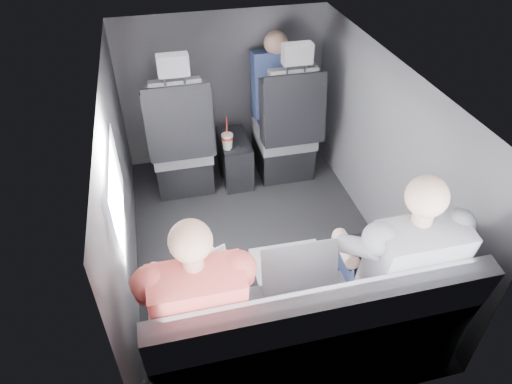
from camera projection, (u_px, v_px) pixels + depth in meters
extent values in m
plane|color=black|center=(258.00, 244.00, 3.45)|extent=(2.60, 2.60, 0.00)
plane|color=#B2B2AD|center=(259.00, 75.00, 2.62)|extent=(2.60, 2.60, 0.00)
cube|color=#56565B|center=(120.00, 190.00, 2.87)|extent=(0.02, 2.60, 1.35)
cube|color=#56565B|center=(383.00, 154.00, 3.20)|extent=(0.02, 2.60, 1.35)
cube|color=#56565B|center=(224.00, 89.00, 4.03)|extent=(1.80, 0.02, 1.35)
cube|color=#56565B|center=(328.00, 334.00, 2.04)|extent=(1.80, 0.02, 1.35)
cube|color=white|center=(117.00, 190.00, 2.51)|extent=(0.02, 0.75, 0.42)
cube|color=black|center=(294.00, 102.00, 3.56)|extent=(0.35, 0.11, 0.59)
cube|color=black|center=(183.00, 168.00, 3.98)|extent=(0.46, 0.48, 0.30)
cube|color=slate|center=(181.00, 147.00, 3.83)|extent=(0.48, 0.46, 0.14)
cube|color=slate|center=(179.00, 119.00, 3.44)|extent=(0.38, 0.18, 0.61)
cube|color=black|center=(150.00, 126.00, 3.42)|extent=(0.08, 0.21, 0.53)
cube|color=black|center=(208.00, 119.00, 3.50)|extent=(0.08, 0.21, 0.53)
cube|color=black|center=(180.00, 124.00, 3.40)|extent=(0.50, 0.11, 0.58)
cube|color=slate|center=(173.00, 65.00, 3.14)|extent=(0.22, 0.10, 0.15)
cube|color=black|center=(282.00, 155.00, 4.15)|extent=(0.46, 0.48, 0.30)
cube|color=slate|center=(284.00, 134.00, 3.99)|extent=(0.48, 0.46, 0.14)
cube|color=slate|center=(293.00, 106.00, 3.61)|extent=(0.38, 0.18, 0.61)
cube|color=black|center=(266.00, 112.00, 3.59)|extent=(0.08, 0.21, 0.53)
cube|color=black|center=(319.00, 106.00, 3.67)|extent=(0.08, 0.21, 0.53)
cube|color=black|center=(295.00, 111.00, 3.57)|extent=(0.50, 0.11, 0.58)
cube|color=slate|center=(297.00, 54.00, 3.31)|extent=(0.22, 0.10, 0.15)
cube|color=black|center=(235.00, 159.00, 4.00)|extent=(0.24, 0.48, 0.40)
cylinder|color=black|center=(231.00, 147.00, 3.78)|extent=(0.09, 0.09, 0.01)
cylinder|color=black|center=(244.00, 145.00, 3.80)|extent=(0.09, 0.09, 0.01)
cube|color=slate|center=(302.00, 340.00, 2.53)|extent=(1.60, 0.50, 0.45)
cube|color=slate|center=(324.00, 324.00, 2.07)|extent=(1.60, 0.17, 0.47)
cylinder|color=red|center=(227.00, 137.00, 3.70)|extent=(0.10, 0.10, 0.02)
cylinder|color=white|center=(227.00, 135.00, 3.69)|extent=(0.10, 0.10, 0.01)
cylinder|color=red|center=(227.00, 126.00, 3.64)|extent=(0.01, 0.01, 0.16)
cube|color=silver|center=(197.00, 274.00, 2.43)|extent=(0.41, 0.36, 0.02)
cube|color=silver|center=(198.00, 274.00, 2.42)|extent=(0.31, 0.23, 0.00)
cube|color=silver|center=(195.00, 262.00, 2.48)|extent=(0.12, 0.09, 0.00)
cube|color=silver|center=(200.00, 279.00, 2.24)|extent=(0.34, 0.20, 0.24)
cube|color=white|center=(199.00, 279.00, 2.24)|extent=(0.30, 0.17, 0.20)
cube|color=#B2B2B7|center=(289.00, 262.00, 2.50)|extent=(0.40, 0.28, 0.02)
cube|color=silver|center=(290.00, 263.00, 2.48)|extent=(0.33, 0.16, 0.00)
cube|color=#B2B2B7|center=(285.00, 250.00, 2.56)|extent=(0.12, 0.06, 0.00)
cube|color=#B2B2B7|center=(300.00, 267.00, 2.28)|extent=(0.40, 0.09, 0.26)
cube|color=white|center=(300.00, 267.00, 2.29)|extent=(0.35, 0.07, 0.22)
cube|color=black|center=(369.00, 248.00, 2.58)|extent=(0.36, 0.26, 0.02)
cube|color=black|center=(371.00, 249.00, 2.57)|extent=(0.29, 0.14, 0.00)
cube|color=black|center=(364.00, 238.00, 2.63)|extent=(0.11, 0.06, 0.00)
cube|color=black|center=(386.00, 252.00, 2.39)|extent=(0.36, 0.08, 0.24)
cube|color=white|center=(385.00, 251.00, 2.39)|extent=(0.31, 0.06, 0.20)
cube|color=#38383E|center=(176.00, 313.00, 2.32)|extent=(0.15, 0.44, 0.13)
cube|color=#38383E|center=(219.00, 304.00, 2.36)|extent=(0.15, 0.44, 0.13)
cube|color=#38383E|center=(177.00, 312.00, 2.68)|extent=(0.13, 0.13, 0.45)
cube|color=#38383E|center=(214.00, 305.00, 2.72)|extent=(0.13, 0.13, 0.45)
cube|color=#BC3E4A|center=(199.00, 309.00, 2.04)|extent=(0.40, 0.27, 0.55)
sphere|color=#D6A186|center=(190.00, 241.00, 1.82)|extent=(0.18, 0.18, 0.18)
cylinder|color=#D6A186|center=(152.00, 284.00, 2.27)|extent=(0.11, 0.28, 0.12)
cylinder|color=#D6A186|center=(232.00, 270.00, 2.35)|extent=(0.11, 0.28, 0.12)
cube|color=navy|center=(364.00, 276.00, 2.51)|extent=(0.16, 0.47, 0.14)
cube|color=navy|center=(402.00, 269.00, 2.55)|extent=(0.16, 0.47, 0.14)
cube|color=navy|center=(341.00, 279.00, 2.88)|extent=(0.14, 0.14, 0.45)
cube|color=navy|center=(375.00, 273.00, 2.92)|extent=(0.14, 0.14, 0.45)
cube|color=gray|center=(411.00, 266.00, 2.22)|extent=(0.42, 0.29, 0.57)
sphere|color=beige|center=(427.00, 196.00, 1.99)|extent=(0.19, 0.19, 0.19)
cylinder|color=beige|center=(346.00, 248.00, 2.45)|extent=(0.12, 0.29, 0.13)
cylinder|color=beige|center=(417.00, 235.00, 2.53)|extent=(0.12, 0.29, 0.13)
cube|color=navy|center=(275.00, 83.00, 3.88)|extent=(0.39, 0.25, 0.57)
sphere|color=#D6A186|center=(276.00, 43.00, 3.68)|extent=(0.20, 0.20, 0.20)
cube|color=navy|center=(273.00, 110.00, 4.10)|extent=(0.33, 0.39, 0.12)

